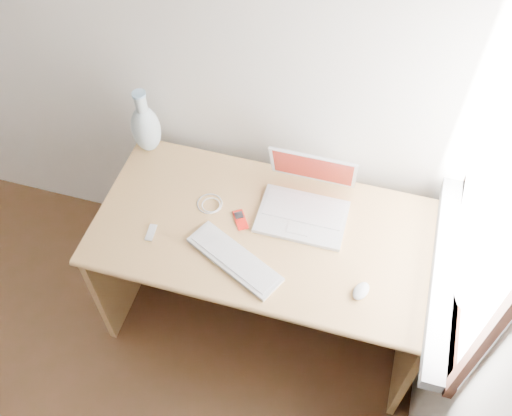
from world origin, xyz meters
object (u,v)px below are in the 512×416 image
(laptop, at_px, (305,201))
(vase, at_px, (146,127))
(external_keyboard, at_px, (234,259))
(desk, at_px, (270,243))

(laptop, xyz_separation_m, vase, (-0.77, 0.15, 0.08))
(external_keyboard, relative_size, vase, 1.29)
(desk, distance_m, laptop, 0.31)
(desk, height_order, laptop, laptop)
(external_keyboard, bearing_deg, laptop, 83.27)
(desk, height_order, vase, vase)
(laptop, bearing_deg, external_keyboard, -122.87)
(external_keyboard, bearing_deg, desk, 98.79)
(desk, bearing_deg, laptop, 26.23)
(desk, distance_m, external_keyboard, 0.36)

